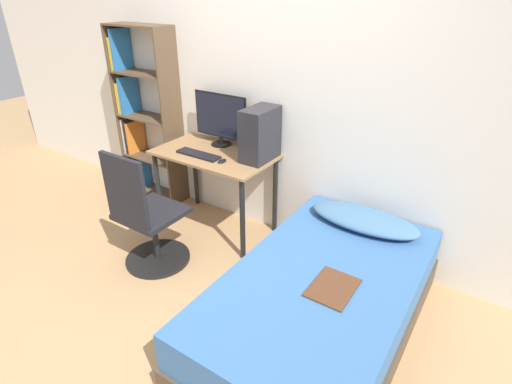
% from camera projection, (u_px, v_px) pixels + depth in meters
% --- Properties ---
extents(ground_plane, '(14.00, 14.00, 0.00)m').
position_uv_depth(ground_plane, '(149.00, 325.00, 2.72)').
color(ground_plane, tan).
extents(wall_back, '(8.00, 0.05, 2.50)m').
position_uv_depth(wall_back, '(273.00, 96.00, 3.31)').
color(wall_back, silver).
rests_on(wall_back, ground_plane).
extents(desk, '(1.06, 0.61, 0.76)m').
position_uv_depth(desk, '(215.00, 166.00, 3.54)').
color(desk, '#997047').
rests_on(desk, ground_plane).
extents(bookshelf, '(0.70, 0.27, 1.75)m').
position_uv_depth(bookshelf, '(141.00, 121.00, 4.13)').
color(bookshelf, brown).
rests_on(bookshelf, ground_plane).
extents(office_chair, '(0.53, 0.53, 1.01)m').
position_uv_depth(office_chair, '(147.00, 224.00, 3.15)').
color(office_chair, black).
rests_on(office_chair, ground_plane).
extents(bed, '(1.07, 1.89, 0.47)m').
position_uv_depth(bed, '(320.00, 304.00, 2.58)').
color(bed, '#4C3D2D').
rests_on(bed, ground_plane).
extents(pillow, '(0.81, 0.36, 0.11)m').
position_uv_depth(pillow, '(364.00, 219.00, 2.95)').
color(pillow, teal).
rests_on(pillow, bed).
extents(magazine, '(0.24, 0.32, 0.01)m').
position_uv_depth(magazine, '(333.00, 288.00, 2.35)').
color(magazine, '#56331E').
rests_on(magazine, bed).
extents(monitor, '(0.56, 0.19, 0.47)m').
position_uv_depth(monitor, '(220.00, 118.00, 3.55)').
color(monitor, black).
rests_on(monitor, desk).
extents(keyboard, '(0.42, 0.12, 0.02)m').
position_uv_depth(keyboard, '(198.00, 154.00, 3.42)').
color(keyboard, black).
rests_on(keyboard, desk).
extents(pc_tower, '(0.20, 0.35, 0.44)m').
position_uv_depth(pc_tower, '(260.00, 134.00, 3.26)').
color(pc_tower, '#232328').
rests_on(pc_tower, desk).
extents(mouse, '(0.06, 0.09, 0.02)m').
position_uv_depth(mouse, '(222.00, 161.00, 3.30)').
color(mouse, black).
rests_on(mouse, desk).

